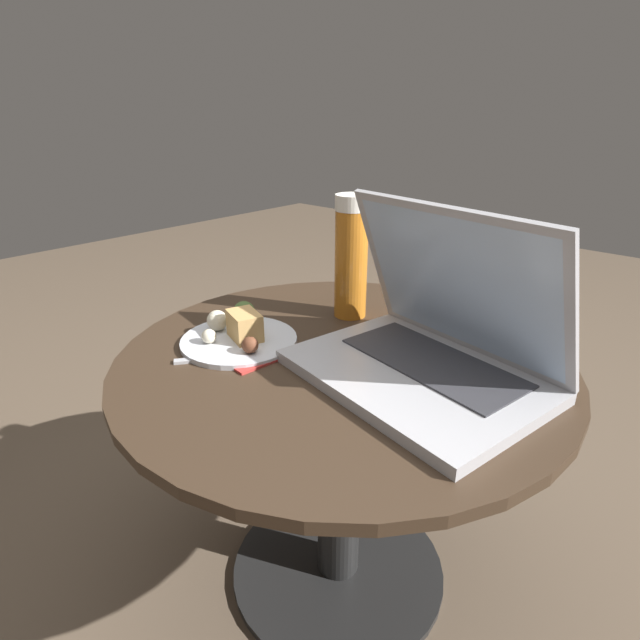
% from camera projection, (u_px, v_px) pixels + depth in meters
% --- Properties ---
extents(ground_plane, '(6.00, 6.00, 0.00)m').
position_uv_depth(ground_plane, '(338.00, 569.00, 1.01)').
color(ground_plane, brown).
extents(table, '(0.73, 0.73, 0.49)m').
position_uv_depth(table, '(341.00, 423.00, 0.87)').
color(table, black).
rests_on(table, ground_plane).
extents(napkin, '(0.18, 0.14, 0.00)m').
position_uv_depth(napkin, '(243.00, 345.00, 0.84)').
color(napkin, '#B7332D').
rests_on(napkin, table).
extents(laptop, '(0.40, 0.32, 0.25)m').
position_uv_depth(laptop, '(429.00, 344.00, 0.73)').
color(laptop, '#B2B2B7').
rests_on(laptop, table).
extents(beer_glass, '(0.06, 0.06, 0.23)m').
position_uv_depth(beer_glass, '(351.00, 257.00, 0.92)').
color(beer_glass, '#C6701E').
rests_on(beer_glass, table).
extents(snack_plate, '(0.20, 0.20, 0.06)m').
position_uv_depth(snack_plate, '(239.00, 333.00, 0.85)').
color(snack_plate, silver).
rests_on(snack_plate, table).
extents(fork, '(0.11, 0.14, 0.01)m').
position_uv_depth(fork, '(236.00, 356.00, 0.80)').
color(fork, '#B2B2B7').
rests_on(fork, table).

